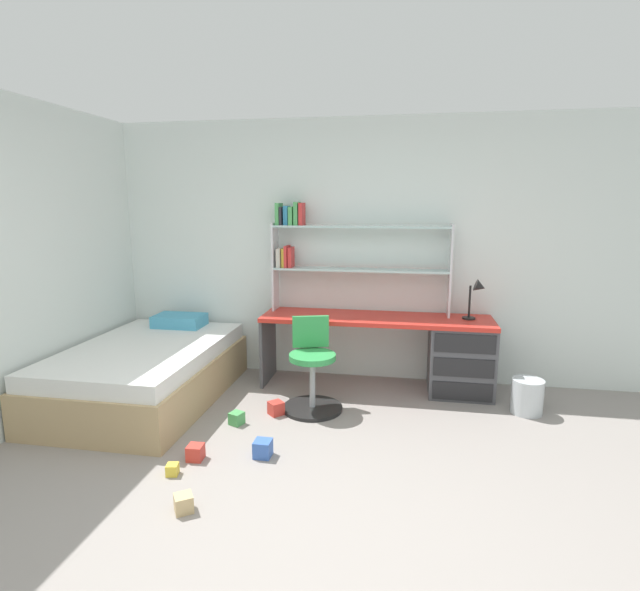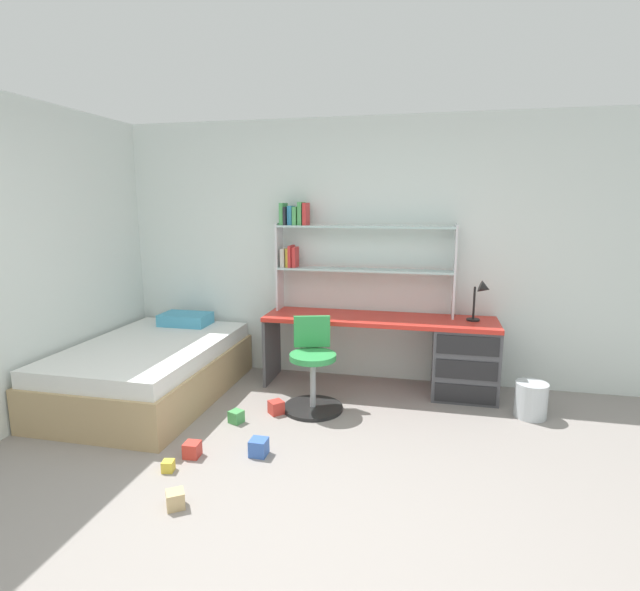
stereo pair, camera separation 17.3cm
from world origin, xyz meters
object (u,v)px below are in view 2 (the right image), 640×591
(bookshelf_hutch, at_px, (340,247))
(desk, at_px, (441,353))
(bed_platform, at_px, (151,369))
(toy_block_blue_3, at_px, (259,447))
(swivel_chair, at_px, (313,374))
(waste_bin, at_px, (531,400))
(toy_block_red_1, at_px, (276,407))
(toy_block_yellow_4, at_px, (168,466))
(toy_block_red_5, at_px, (192,450))
(toy_block_natural_0, at_px, (175,499))
(toy_block_green_2, at_px, (236,417))
(desk_lamp, at_px, (482,294))

(bookshelf_hutch, bearing_deg, desk, -9.10)
(desk, distance_m, bed_platform, 2.69)
(toy_block_blue_3, bearing_deg, swivel_chair, 78.03)
(waste_bin, distance_m, toy_block_red_1, 2.14)
(toy_block_blue_3, bearing_deg, toy_block_yellow_4, -147.20)
(toy_block_blue_3, relative_size, toy_block_red_5, 1.12)
(toy_block_natural_0, xyz_separation_m, toy_block_red_5, (-0.18, 0.56, 0.00))
(bookshelf_hutch, xyz_separation_m, toy_block_yellow_4, (-0.79, -1.97, -1.31))
(waste_bin, xyz_separation_m, toy_block_yellow_4, (-2.53, -1.44, -0.11))
(desk, relative_size, toy_block_green_2, 21.75)
(desk, xyz_separation_m, toy_block_yellow_4, (-1.79, -1.81, -0.36))
(waste_bin, xyz_separation_m, toy_block_blue_3, (-2.01, -1.11, -0.09))
(desk, distance_m, toy_block_green_2, 1.95)
(toy_block_red_1, bearing_deg, waste_bin, 11.03)
(bed_platform, distance_m, toy_block_blue_3, 1.58)
(bed_platform, xyz_separation_m, toy_block_blue_3, (1.34, -0.82, -0.20))
(desk, height_order, toy_block_red_5, desk)
(bed_platform, height_order, toy_block_blue_3, bed_platform)
(toy_block_natural_0, relative_size, toy_block_red_1, 0.91)
(desk, xyz_separation_m, desk_lamp, (0.34, 0.02, 0.56))
(desk_lamp, relative_size, waste_bin, 1.29)
(toy_block_red_5, bearing_deg, toy_block_blue_3, 15.42)
(bed_platform, bearing_deg, desk_lamp, 13.05)
(bookshelf_hutch, bearing_deg, toy_block_red_5, -112.38)
(desk, xyz_separation_m, waste_bin, (0.74, -0.37, -0.25))
(desk_lamp, relative_size, swivel_chair, 0.48)
(waste_bin, height_order, toy_block_red_5, waste_bin)
(toy_block_natural_0, xyz_separation_m, toy_block_yellow_4, (-0.25, 0.35, -0.01))
(toy_block_natural_0, bearing_deg, desk_lamp, 49.32)
(swivel_chair, bearing_deg, desk, 29.05)
(waste_bin, bearing_deg, desk_lamp, 135.52)
(desk_lamp, bearing_deg, toy_block_natural_0, -130.68)
(toy_block_red_1, distance_m, toy_block_yellow_4, 1.12)
(bed_platform, bearing_deg, swivel_chair, 2.13)
(desk, bearing_deg, toy_block_red_5, -137.06)
(desk_lamp, relative_size, toy_block_yellow_4, 5.12)
(bookshelf_hutch, bearing_deg, waste_bin, -17.08)
(toy_block_natural_0, relative_size, toy_block_yellow_4, 1.37)
(toy_block_red_5, bearing_deg, desk_lamp, 38.30)
(toy_block_blue_3, relative_size, toy_block_yellow_4, 1.60)
(waste_bin, xyz_separation_m, toy_block_green_2, (-2.37, -0.65, -0.10))
(toy_block_red_5, bearing_deg, toy_block_green_2, 80.96)
(toy_block_red_5, bearing_deg, toy_block_yellow_4, -107.97)
(toy_block_red_5, bearing_deg, bookshelf_hutch, 67.62)
(waste_bin, height_order, toy_block_blue_3, waste_bin)
(desk, bearing_deg, bookshelf_hutch, 170.90)
(swivel_chair, bearing_deg, toy_block_natural_0, -106.36)
(desk, relative_size, toy_block_blue_3, 18.19)
(toy_block_green_2, bearing_deg, toy_block_red_1, 41.60)
(toy_block_red_1, xyz_separation_m, toy_block_red_5, (-0.36, -0.82, -0.00))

